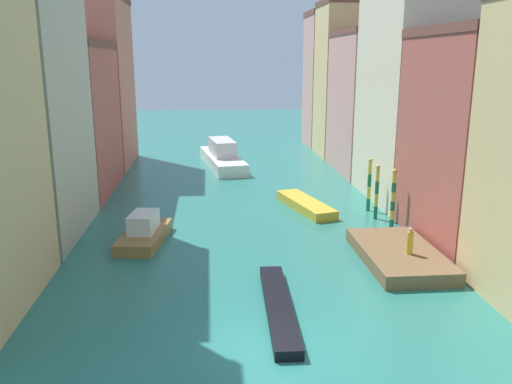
# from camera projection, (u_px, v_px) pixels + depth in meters

# --- Properties ---
(ground_plane) EXTENTS (154.00, 154.00, 0.00)m
(ground_plane) POSITION_uv_depth(u_px,v_px,m) (237.00, 195.00, 44.66)
(ground_plane) COLOR #28756B
(building_left_1) EXTENTS (7.62, 10.81, 18.35)m
(building_left_1) POSITION_uv_depth(u_px,v_px,m) (11.00, 93.00, 32.48)
(building_left_1) COLOR #BCB299
(building_left_1) RESTS_ON ground
(building_left_2) EXTENTS (7.62, 12.23, 12.76)m
(building_left_2) POSITION_uv_depth(u_px,v_px,m) (64.00, 118.00, 44.33)
(building_left_2) COLOR #B25147
(building_left_2) RESTS_ON ground
(building_left_3) EXTENTS (7.62, 10.84, 17.60)m
(building_left_3) POSITION_uv_depth(u_px,v_px,m) (92.00, 83.00, 55.20)
(building_left_3) COLOR #C6705B
(building_left_3) RESTS_ON ground
(building_right_1) EXTENTS (7.62, 10.16, 13.13)m
(building_right_1) POSITION_uv_depth(u_px,v_px,m) (485.00, 138.00, 31.93)
(building_right_1) COLOR #B25147
(building_right_1) RESTS_ON ground
(building_right_2) EXTENTS (7.62, 11.00, 20.10)m
(building_right_2) POSITION_uv_depth(u_px,v_px,m) (421.00, 75.00, 41.25)
(building_right_2) COLOR beige
(building_right_2) RESTS_ON ground
(building_right_3) EXTENTS (7.62, 10.95, 14.07)m
(building_right_3) POSITION_uv_depth(u_px,v_px,m) (375.00, 102.00, 52.83)
(building_right_3) COLOR tan
(building_right_3) RESTS_ON ground
(building_right_4) EXTENTS (7.62, 7.53, 17.76)m
(building_right_4) POSITION_uv_depth(u_px,v_px,m) (351.00, 80.00, 61.60)
(building_right_4) COLOR #DBB77A
(building_right_4) RESTS_ON ground
(building_right_5) EXTENTS (7.62, 7.40, 17.22)m
(building_right_5) POSITION_uv_depth(u_px,v_px,m) (335.00, 79.00, 69.19)
(building_right_5) COLOR tan
(building_right_5) RESTS_ON ground
(waterfront_dock) EXTENTS (4.15, 7.73, 0.77)m
(waterfront_dock) POSITION_uv_depth(u_px,v_px,m) (399.00, 255.00, 29.95)
(waterfront_dock) COLOR brown
(waterfront_dock) RESTS_ON ground
(person_on_dock) EXTENTS (0.36, 0.36, 1.53)m
(person_on_dock) POSITION_uv_depth(u_px,v_px,m) (410.00, 242.00, 28.88)
(person_on_dock) COLOR gold
(person_on_dock) RESTS_ON waterfront_dock
(mooring_pole_0) EXTENTS (0.33, 0.33, 4.16)m
(mooring_pole_0) POSITION_uv_depth(u_px,v_px,m) (393.00, 198.00, 35.31)
(mooring_pole_0) COLOR #197247
(mooring_pole_0) RESTS_ON ground
(mooring_pole_1) EXTENTS (0.30, 0.30, 3.99)m
(mooring_pole_1) POSITION_uv_depth(u_px,v_px,m) (377.00, 191.00, 37.56)
(mooring_pole_1) COLOR #197247
(mooring_pole_1) RESTS_ON ground
(mooring_pole_2) EXTENTS (0.32, 0.32, 4.07)m
(mooring_pole_2) POSITION_uv_depth(u_px,v_px,m) (369.00, 184.00, 39.57)
(mooring_pole_2) COLOR #197247
(mooring_pole_2) RESTS_ON ground
(vaporetto_white) EXTENTS (4.93, 12.69, 2.90)m
(vaporetto_white) POSITION_uv_depth(u_px,v_px,m) (222.00, 157.00, 56.41)
(vaporetto_white) COLOR white
(vaporetto_white) RESTS_ON ground
(gondola_black) EXTENTS (1.40, 8.48, 0.46)m
(gondola_black) POSITION_uv_depth(u_px,v_px,m) (279.00, 306.00, 24.05)
(gondola_black) COLOR black
(gondola_black) RESTS_ON ground
(motorboat_0) EXTENTS (3.67, 7.51, 0.68)m
(motorboat_0) POSITION_uv_depth(u_px,v_px,m) (305.00, 204.00, 40.47)
(motorboat_0) COLOR gold
(motorboat_0) RESTS_ON ground
(motorboat_1) EXTENTS (3.16, 5.97, 1.91)m
(motorboat_1) POSITION_uv_depth(u_px,v_px,m) (144.00, 232.00, 33.02)
(motorboat_1) COLOR olive
(motorboat_1) RESTS_ON ground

